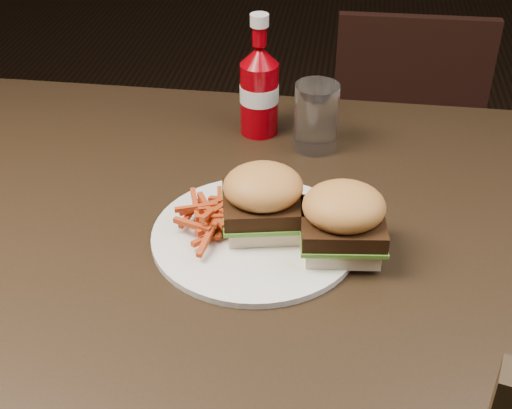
# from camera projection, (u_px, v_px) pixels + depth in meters

# --- Properties ---
(dining_table) EXTENTS (1.20, 0.80, 0.04)m
(dining_table) POSITION_uv_depth(u_px,v_px,m) (251.00, 231.00, 1.02)
(dining_table) COLOR black
(dining_table) RESTS_ON ground
(chair_far) EXTENTS (0.36, 0.36, 0.03)m
(chair_far) POSITION_uv_depth(u_px,v_px,m) (397.00, 138.00, 1.85)
(chair_far) COLOR black
(chair_far) RESTS_ON ground
(plate) EXTENTS (0.28, 0.28, 0.01)m
(plate) POSITION_uv_depth(u_px,v_px,m) (255.00, 236.00, 0.97)
(plate) COLOR white
(plate) RESTS_ON dining_table
(sandwich_half_a) EXTENTS (0.11, 0.11, 0.02)m
(sandwich_half_a) POSITION_uv_depth(u_px,v_px,m) (263.00, 221.00, 0.97)
(sandwich_half_a) COLOR beige
(sandwich_half_a) RESTS_ON plate
(sandwich_half_b) EXTENTS (0.11, 0.10, 0.02)m
(sandwich_half_b) POSITION_uv_depth(u_px,v_px,m) (341.00, 241.00, 0.93)
(sandwich_half_b) COLOR #F4EDBD
(sandwich_half_b) RESTS_ON plate
(fries_pile) EXTENTS (0.11, 0.11, 0.04)m
(fries_pile) POSITION_uv_depth(u_px,v_px,m) (219.00, 216.00, 0.96)
(fries_pile) COLOR #B13C09
(fries_pile) RESTS_ON plate
(ketchup_bottle) EXTENTS (0.07, 0.07, 0.13)m
(ketchup_bottle) POSITION_uv_depth(u_px,v_px,m) (259.00, 100.00, 1.19)
(ketchup_bottle) COLOR #840007
(ketchup_bottle) RESTS_ON dining_table
(tumbler) EXTENTS (0.09, 0.09, 0.11)m
(tumbler) POSITION_uv_depth(u_px,v_px,m) (316.00, 117.00, 1.14)
(tumbler) COLOR white
(tumbler) RESTS_ON dining_table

